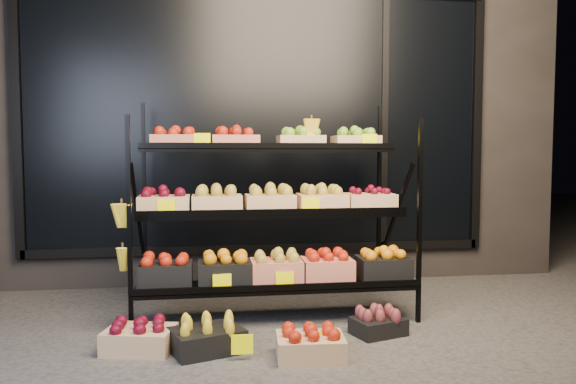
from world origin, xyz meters
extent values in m
plane|color=#514F4C|center=(0.00, 0.00, 0.00)|extent=(24.00, 24.00, 0.00)
cube|color=#2D2826|center=(0.00, 2.60, 1.75)|extent=(6.00, 2.00, 3.50)
cube|color=black|center=(0.00, 1.58, 1.55)|extent=(4.20, 0.04, 2.40)
cube|color=black|center=(0.00, 1.56, 0.34)|extent=(4.30, 0.06, 0.08)
cube|color=black|center=(-2.15, 1.56, 1.55)|extent=(0.08, 0.06, 2.50)
cube|color=black|center=(2.15, 1.56, 1.55)|extent=(0.08, 0.06, 2.50)
cube|color=black|center=(1.20, 1.56, 1.55)|extent=(0.06, 0.06, 2.50)
cylinder|color=black|center=(1.55, 1.53, 1.05)|extent=(0.02, 0.02, 0.25)
cube|color=black|center=(-1.02, 0.18, 0.75)|extent=(0.03, 0.03, 1.50)
cube|color=black|center=(1.02, 0.18, 0.75)|extent=(0.03, 0.03, 1.50)
cube|color=black|center=(-1.02, 1.15, 0.83)|extent=(0.03, 0.03, 1.66)
cube|color=black|center=(1.02, 1.15, 0.83)|extent=(0.03, 0.03, 1.66)
cube|color=black|center=(0.00, 0.35, 0.27)|extent=(2.05, 0.42, 0.03)
cube|color=black|center=(0.00, 0.15, 0.30)|extent=(2.05, 0.02, 0.05)
cube|color=black|center=(0.00, 0.65, 0.77)|extent=(2.05, 0.40, 0.03)
cube|color=black|center=(0.00, 0.46, 0.80)|extent=(2.05, 0.02, 0.05)
cube|color=black|center=(0.00, 0.95, 1.27)|extent=(2.05, 0.40, 0.03)
cube|color=black|center=(0.00, 0.76, 1.30)|extent=(2.05, 0.02, 0.05)
cube|color=tan|center=(-0.75, 0.95, 1.33)|extent=(0.38, 0.28, 0.11)
ellipsoid|color=red|center=(-0.75, 0.95, 1.42)|extent=(0.32, 0.24, 0.07)
cube|color=tan|center=(-0.27, 0.95, 1.33)|extent=(0.38, 0.28, 0.11)
ellipsoid|color=red|center=(-0.27, 0.95, 1.42)|extent=(0.32, 0.24, 0.07)
cube|color=#DAB17E|center=(0.28, 0.95, 1.33)|extent=(0.38, 0.28, 0.11)
ellipsoid|color=#75B22C|center=(0.28, 0.95, 1.42)|extent=(0.32, 0.24, 0.07)
cube|color=#DAB17E|center=(0.75, 0.95, 1.33)|extent=(0.38, 0.28, 0.11)
ellipsoid|color=#75B22C|center=(0.75, 0.95, 1.42)|extent=(0.32, 0.24, 0.07)
cube|color=#DAB17E|center=(-0.83, 0.65, 0.85)|extent=(0.38, 0.28, 0.14)
ellipsoid|color=#5B0619|center=(-0.83, 0.65, 0.95)|extent=(0.32, 0.24, 0.07)
cube|color=#DAB17E|center=(-0.43, 0.65, 0.85)|extent=(0.38, 0.28, 0.14)
ellipsoid|color=#B09831|center=(-0.43, 0.65, 0.95)|extent=(0.32, 0.24, 0.07)
cube|color=#DAB17E|center=(-0.02, 0.65, 0.85)|extent=(0.38, 0.28, 0.14)
ellipsoid|color=#B09831|center=(-0.02, 0.65, 0.95)|extent=(0.32, 0.24, 0.07)
cube|color=#DAB17E|center=(0.40, 0.65, 0.85)|extent=(0.38, 0.28, 0.14)
ellipsoid|color=#B09831|center=(0.40, 0.65, 0.95)|extent=(0.32, 0.24, 0.07)
cube|color=#DAB17E|center=(0.79, 0.65, 0.85)|extent=(0.38, 0.28, 0.14)
ellipsoid|color=#5B0619|center=(0.79, 0.65, 0.95)|extent=(0.32, 0.24, 0.07)
cube|color=black|center=(-0.81, 0.35, 0.37)|extent=(0.38, 0.28, 0.18)
ellipsoid|color=red|center=(-0.81, 0.35, 0.49)|extent=(0.32, 0.24, 0.07)
cube|color=black|center=(-0.38, 0.35, 0.37)|extent=(0.38, 0.28, 0.18)
ellipsoid|color=orange|center=(-0.38, 0.35, 0.49)|extent=(0.32, 0.24, 0.07)
cube|color=tan|center=(0.00, 0.35, 0.37)|extent=(0.38, 0.28, 0.18)
ellipsoid|color=#B09831|center=(0.00, 0.35, 0.49)|extent=(0.32, 0.24, 0.07)
cube|color=tan|center=(0.37, 0.35, 0.37)|extent=(0.38, 0.28, 0.18)
ellipsoid|color=red|center=(0.37, 0.35, 0.49)|extent=(0.32, 0.24, 0.07)
cube|color=black|center=(0.81, 0.35, 0.37)|extent=(0.38, 0.28, 0.18)
ellipsoid|color=orange|center=(0.81, 0.35, 0.49)|extent=(0.32, 0.24, 0.07)
ellipsoid|color=yellow|center=(-1.07, 0.20, 0.91)|extent=(0.14, 0.08, 0.22)
ellipsoid|color=yellow|center=(-1.07, 0.20, 0.61)|extent=(0.14, 0.08, 0.22)
ellipsoid|color=yellow|center=(0.35, 0.85, 1.53)|extent=(0.14, 0.08, 0.22)
cube|color=#FFFD00|center=(-0.80, 0.50, 0.84)|extent=(0.13, 0.01, 0.12)
cube|color=#FFFD00|center=(0.28, 0.50, 0.84)|extent=(0.13, 0.01, 0.12)
cube|color=#FFFD00|center=(0.83, 0.80, 1.34)|extent=(0.13, 0.01, 0.12)
cube|color=#FFFD00|center=(-0.54, 0.80, 1.34)|extent=(0.13, 0.01, 0.12)
cube|color=#FFFD00|center=(-0.41, 0.20, 0.34)|extent=(0.13, 0.01, 0.12)
cube|color=#FFFD00|center=(0.04, 0.20, 0.34)|extent=(0.13, 0.01, 0.12)
cube|color=#FFFD00|center=(-0.31, -0.40, 0.06)|extent=(0.13, 0.01, 0.12)
cube|color=#FFFD00|center=(0.22, -0.40, 0.06)|extent=(0.13, 0.01, 0.12)
cube|color=#DAB17E|center=(-0.93, -0.14, 0.07)|extent=(0.48, 0.40, 0.14)
ellipsoid|color=#5B0619|center=(-0.93, -0.14, 0.17)|extent=(0.40, 0.33, 0.07)
cube|color=black|center=(-0.51, -0.21, 0.07)|extent=(0.51, 0.44, 0.15)
ellipsoid|color=yellow|center=(-0.51, -0.21, 0.18)|extent=(0.43, 0.37, 0.07)
cube|color=#DAB17E|center=(0.11, -0.42, 0.07)|extent=(0.43, 0.33, 0.14)
ellipsoid|color=red|center=(0.11, -0.42, 0.17)|extent=(0.36, 0.28, 0.07)
cube|color=black|center=(0.65, -0.05, 0.06)|extent=(0.40, 0.34, 0.12)
ellipsoid|color=brown|center=(0.65, -0.05, 0.15)|extent=(0.33, 0.29, 0.07)
camera|label=1|loc=(-0.51, -3.69, 1.25)|focal=35.00mm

